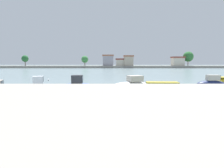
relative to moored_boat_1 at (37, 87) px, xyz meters
The scene contains 10 objects.
ground_plane 15.88m from the moored_boat_1, 49.07° to the right, with size 400.00×400.00×0.00m, color slate.
moored_boat_1 is the anchor object (origin of this frame).
moored_boat_2 4.46m from the moored_boat_1, 21.51° to the left, with size 4.42×1.49×1.77m.
moored_boat_3 11.17m from the moored_boat_1, 17.73° to the left, with size 5.26×3.63×1.58m.
moored_boat_4 13.57m from the moored_boat_1, ahead, with size 4.29×1.78×1.20m.
moored_boat_5 20.72m from the moored_boat_1, ahead, with size 3.81×1.57×1.72m.
mooring_buoy_0 11.79m from the moored_boat_1, 61.26° to the right, with size 0.26×0.26×0.26m, color red.
mooring_buoy_2 14.64m from the moored_boat_1, ahead, with size 0.25×0.25×0.25m, color white.
mooring_buoy_3 13.41m from the moored_boat_1, 102.75° to the left, with size 0.32×0.32×0.32m, color white.
distant_shoreline 85.17m from the moored_boat_1, 79.71° to the left, with size 127.06×6.85×8.61m.
Camera 1 is at (-2.20, -9.96, 3.37)m, focal length 32.20 mm.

